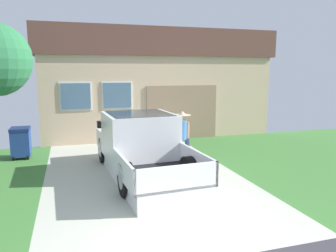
{
  "coord_description": "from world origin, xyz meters",
  "views": [
    {
      "loc": [
        -1.87,
        -4.21,
        2.85
      ],
      "look_at": [
        0.94,
        5.01,
        1.25
      ],
      "focal_mm": 34.99,
      "sensor_mm": 36.0,
      "label": 1
    }
  ],
  "objects": [
    {
      "name": "person_with_hat",
      "position": [
        1.33,
        4.85,
        0.98
      ],
      "size": [
        0.52,
        0.52,
        1.71
      ],
      "rotation": [
        0.0,
        0.0,
        -3.43
      ],
      "color": "navy",
      "rests_on": "ground"
    },
    {
      "name": "handbag",
      "position": [
        1.29,
        4.68,
        0.15
      ],
      "size": [
        0.34,
        0.15,
        0.46
      ],
      "color": "#232328",
      "rests_on": "ground"
    },
    {
      "name": "wheeled_trash_bin",
      "position": [
        -3.45,
        7.4,
        0.56
      ],
      "size": [
        0.6,
        0.72,
        1.03
      ],
      "color": "navy",
      "rests_on": "ground"
    },
    {
      "name": "pickup_truck",
      "position": [
        0.02,
        4.72,
        0.75
      ],
      "size": [
        2.22,
        5.1,
        1.7
      ],
      "rotation": [
        0.0,
        0.0,
        0.06
      ],
      "color": "white",
      "rests_on": "ground"
    },
    {
      "name": "house_with_garage",
      "position": [
        2.0,
        11.74,
        2.37
      ],
      "size": [
        10.34,
        5.87,
        4.67
      ],
      "color": "#D1B18F",
      "rests_on": "ground"
    }
  ]
}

